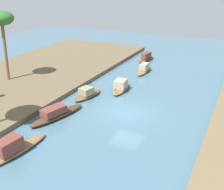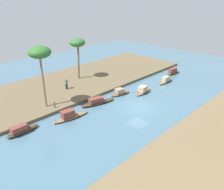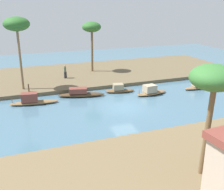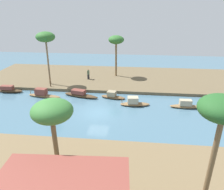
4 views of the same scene
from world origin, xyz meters
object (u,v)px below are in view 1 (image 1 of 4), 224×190
object	(u,v)px
sampan_near_left_bank	(144,69)
sampan_midstream	(87,94)
sampan_downstream_large	(56,114)
palm_tree_left_near	(1,20)
sampan_open_hull	(121,86)
sampan_upstream_small	(146,58)
sampan_foreground	(13,148)

from	to	relation	value
sampan_near_left_bank	sampan_midstream	size ratio (longest dim) A/B	1.10
sampan_downstream_large	palm_tree_left_near	distance (m)	11.89
sampan_downstream_large	palm_tree_left_near	world-z (taller)	palm_tree_left_near
sampan_downstream_large	sampan_open_hull	distance (m)	7.89
sampan_open_hull	sampan_midstream	bearing A→B (deg)	-40.39
sampan_open_hull	sampan_near_left_bank	size ratio (longest dim) A/B	0.99
sampan_upstream_small	sampan_midstream	world-z (taller)	sampan_upstream_small
sampan_upstream_small	palm_tree_left_near	world-z (taller)	palm_tree_left_near
sampan_foreground	sampan_near_left_bank	xyz separation A→B (m)	(-19.26, 1.55, -0.05)
sampan_open_hull	sampan_midstream	world-z (taller)	sampan_open_hull
sampan_foreground	sampan_near_left_bank	world-z (taller)	sampan_foreground
sampan_downstream_large	sampan_near_left_bank	distance (m)	14.22
sampan_near_left_bank	sampan_midstream	distance (m)	9.69
sampan_foreground	palm_tree_left_near	size ratio (longest dim) A/B	0.71
sampan_foreground	sampan_midstream	bearing A→B (deg)	-169.78
sampan_near_left_bank	palm_tree_left_near	distance (m)	16.28
sampan_near_left_bank	palm_tree_left_near	world-z (taller)	palm_tree_left_near
sampan_open_hull	sampan_midstream	distance (m)	3.65
sampan_downstream_large	palm_tree_left_near	bearing A→B (deg)	-100.34
sampan_upstream_small	sampan_downstream_large	size ratio (longest dim) A/B	0.69
sampan_open_hull	palm_tree_left_near	bearing A→B (deg)	-78.99
sampan_upstream_small	sampan_downstream_large	xyz separation A→B (m)	(18.73, -0.71, -0.06)
sampan_foreground	palm_tree_left_near	distance (m)	14.93
sampan_near_left_bank	sampan_open_hull	bearing A→B (deg)	-1.52
sampan_upstream_small	sampan_downstream_large	distance (m)	18.75
sampan_upstream_small	sampan_foreground	distance (m)	23.93
sampan_midstream	palm_tree_left_near	xyz separation A→B (m)	(0.39, -9.31, 6.15)
palm_tree_left_near	sampan_downstream_large	bearing A→B (deg)	65.56
sampan_downstream_large	sampan_open_hull	world-z (taller)	sampan_open_hull
sampan_upstream_small	sampan_midstream	distance (m)	14.15
sampan_downstream_large	sampan_open_hull	bearing A→B (deg)	178.38
sampan_downstream_large	sampan_near_left_bank	xyz separation A→B (m)	(-14.06, 2.16, 0.01)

